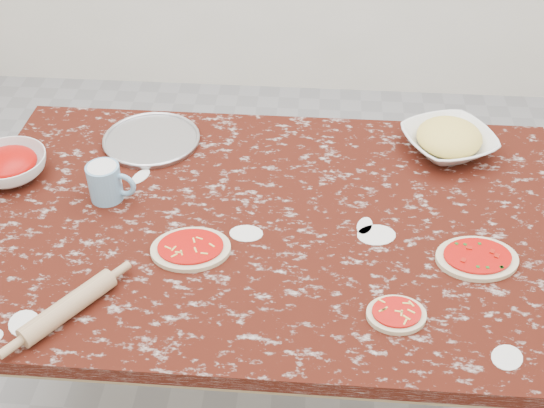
{
  "coord_description": "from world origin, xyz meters",
  "views": [
    {
      "loc": [
        0.1,
        -1.33,
        1.9
      ],
      "look_at": [
        0.0,
        0.0,
        0.8
      ],
      "focal_mm": 44.97,
      "sensor_mm": 36.0,
      "label": 1
    }
  ],
  "objects": [
    {
      "name": "worktable",
      "position": [
        0.0,
        0.0,
        0.67
      ],
      "size": [
        1.6,
        1.0,
        0.75
      ],
      "color": "#320E08",
      "rests_on": "ground"
    },
    {
      "name": "rolling_pin",
      "position": [
        -0.42,
        -0.36,
        0.77
      ],
      "size": [
        0.18,
        0.22,
        0.05
      ],
      "primitive_type": "cylinder",
      "rotation": [
        0.0,
        1.57,
        0.95
      ],
      "color": "tan",
      "rests_on": "worktable"
    },
    {
      "name": "cheese_bowl",
      "position": [
        0.49,
        0.35,
        0.78
      ],
      "size": [
        0.33,
        0.33,
        0.06
      ],
      "primitive_type": "imported",
      "rotation": [
        0.0,
        0.0,
        0.43
      ],
      "color": "white",
      "rests_on": "worktable"
    },
    {
      "name": "sauce_bowl",
      "position": [
        -0.74,
        0.13,
        0.78
      ],
      "size": [
        0.26,
        0.26,
        0.07
      ],
      "primitive_type": "imported",
      "rotation": [
        0.0,
        0.0,
        0.31
      ],
      "color": "white",
      "rests_on": "worktable"
    },
    {
      "name": "pizza_mid",
      "position": [
        0.3,
        -0.31,
        0.76
      ],
      "size": [
        0.14,
        0.12,
        0.02
      ],
      "color": "beige",
      "rests_on": "worktable"
    },
    {
      "name": "pizza_left",
      "position": [
        -0.19,
        -0.14,
        0.76
      ],
      "size": [
        0.22,
        0.18,
        0.02
      ],
      "color": "beige",
      "rests_on": "worktable"
    },
    {
      "name": "pizza_tray",
      "position": [
        -0.39,
        0.33,
        0.76
      ],
      "size": [
        0.35,
        0.35,
        0.01
      ],
      "primitive_type": "cylinder",
      "rotation": [
        0.0,
        0.0,
        -0.28
      ],
      "color": "#B2B2B7",
      "rests_on": "worktable"
    },
    {
      "name": "flour_mug",
      "position": [
        -0.44,
        0.05,
        0.8
      ],
      "size": [
        0.13,
        0.09,
        0.1
      ],
      "color": "#70A1C5",
      "rests_on": "worktable"
    },
    {
      "name": "ground",
      "position": [
        0.0,
        0.0,
        0.0
      ],
      "size": [
        4.0,
        4.0,
        0.0
      ],
      "primitive_type": "plane",
      "color": "gray"
    },
    {
      "name": "pizza_right",
      "position": [
        0.5,
        -0.11,
        0.76
      ],
      "size": [
        0.22,
        0.18,
        0.02
      ],
      "color": "beige",
      "rests_on": "worktable"
    }
  ]
}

